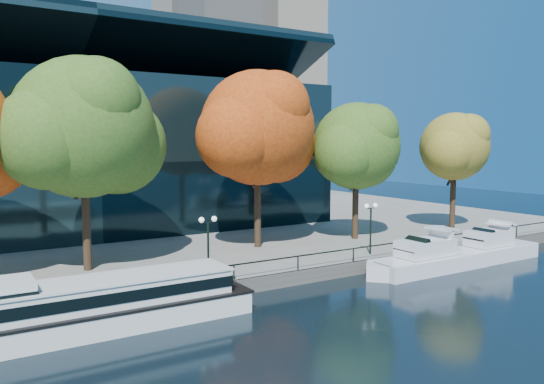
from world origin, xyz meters
TOP-DOWN VIEW (x-y plane):
  - ground at (0.00, 0.00)m, footprint 160.00×160.00m
  - promenade at (0.00, 36.38)m, footprint 90.00×67.08m
  - railing at (0.00, 3.25)m, footprint 88.20×0.08m
  - convention_building at (-4.00, 31.79)m, footprint 50.00×24.57m
  - office_tower at (28.00, 55.00)m, footprint 22.50×22.50m
  - tour_boat at (-8.83, 1.37)m, footprint 16.97×3.79m
  - cruiser_near at (15.11, 0.90)m, footprint 11.26×2.90m
  - cruiser_far at (22.63, 0.90)m, footprint 9.94×2.76m
  - tree_2 at (-7.18, 10.82)m, footprint 11.92×9.77m
  - tree_3 at (6.94, 11.67)m, footprint 11.92×9.77m
  - tree_4 at (16.42, 10.28)m, footprint 9.82×8.05m
  - tree_5 at (28.68, 9.45)m, footprint 8.60×7.05m
  - lamp_1 at (-1.21, 4.50)m, footprint 1.26×0.36m
  - lamp_2 at (12.81, 4.50)m, footprint 1.26×0.36m

SIDE VIEW (x-z plane):
  - ground at x=0.00m, z-range 0.00..0.00m
  - promenade at x=0.00m, z-range 0.00..1.00m
  - cruiser_near at x=15.11m, z-range -0.62..2.64m
  - cruiser_far at x=22.63m, z-range -0.59..2.65m
  - tour_boat at x=-8.83m, z-range -0.24..2.98m
  - railing at x=0.00m, z-range 1.44..2.43m
  - lamp_1 at x=-1.21m, z-range 1.97..6.00m
  - lamp_2 at x=12.81m, z-range 1.97..6.00m
  - convention_building at x=-4.00m, z-range -2.21..19.22m
  - tree_5 at x=28.68m, z-range 3.30..15.10m
  - tree_4 at x=16.42m, z-range 3.09..15.47m
  - tree_2 at x=-7.18m, z-range 3.30..17.85m
  - tree_3 at x=6.94m, z-range 3.40..18.14m
  - office_tower at x=28.00m, z-range 0.07..65.97m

